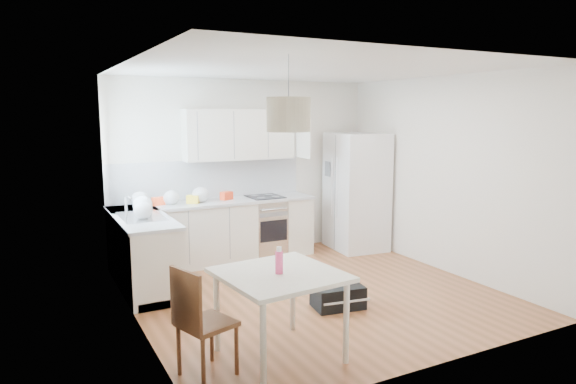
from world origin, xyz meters
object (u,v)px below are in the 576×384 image
object	(u,v)px
refrigerator	(357,191)
dining_table	(280,282)
dining_chair	(207,321)
gym_bag	(338,296)

from	to	relation	value
refrigerator	dining_table	distance (m)	4.02
dining_table	dining_chair	bearing A→B (deg)	175.25
dining_chair	gym_bag	bearing A→B (deg)	5.16
refrigerator	dining_chair	size ratio (longest dim) A/B	1.96
gym_bag	dining_chair	bearing A→B (deg)	-147.95
refrigerator	dining_table	world-z (taller)	refrigerator
dining_chair	refrigerator	bearing A→B (deg)	21.16
refrigerator	dining_table	xyz separation A→B (m)	(-2.83, -2.85, -0.23)
refrigerator	dining_chair	bearing A→B (deg)	-135.55
dining_table	dining_chair	size ratio (longest dim) A/B	1.14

